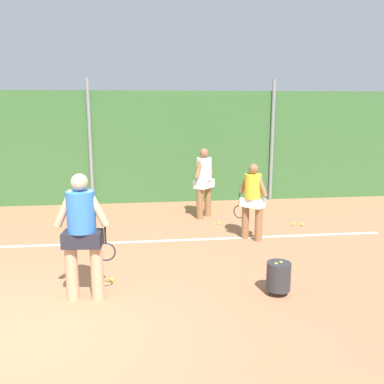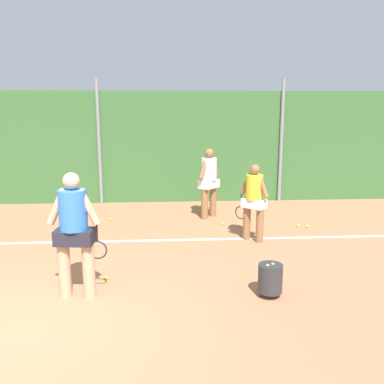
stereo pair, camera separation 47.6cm
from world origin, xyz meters
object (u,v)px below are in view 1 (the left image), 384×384
Objects in this scene: tennis_ball_0 at (302,224)px; tennis_ball_6 at (105,221)px; ball_hopper at (278,276)px; tennis_ball_3 at (293,224)px; player_foreground_near at (82,231)px; player_midcourt at (252,198)px; player_backcourt_far at (204,179)px; tennis_ball_2 at (112,280)px; tennis_ball_1 at (219,223)px.

tennis_ball_6 is (-4.63, 0.91, 0.00)m from tennis_ball_0.
ball_hopper is 7.78× the size of tennis_ball_3.
ball_hopper is (2.84, -0.19, -0.75)m from player_foreground_near.
player_midcourt is 1.88m from tennis_ball_0.
tennis_ball_0 is 0.21m from tennis_ball_3.
player_midcourt is 0.92× the size of player_backcourt_far.
player_midcourt is 24.36× the size of tennis_ball_2.
tennis_ball_0 is 4.72m from tennis_ball_6.
tennis_ball_1 is (-0.19, 3.77, -0.26)m from ball_hopper.
player_foreground_near reaches higher than tennis_ball_6.
player_backcourt_far is at bearing 95.83° from ball_hopper.
player_foreground_near is 28.17× the size of tennis_ball_2.
player_midcourt is at bearing -150.45° from tennis_ball_0.
tennis_ball_3 is at bearing -10.82° from tennis_ball_6.
player_foreground_near is 5.56m from tennis_ball_3.
ball_hopper is (0.45, -4.46, -0.69)m from player_backcourt_far.
ball_hopper is 2.63m from tennis_ball_2.
player_foreground_near is 28.17× the size of tennis_ball_0.
ball_hopper is 3.81m from tennis_ball_3.
tennis_ball_2 is (-2.31, -3.01, 0.00)m from tennis_ball_1.
player_midcourt is 2.68m from ball_hopper.
tennis_ball_6 is (-4.43, 0.85, 0.00)m from tennis_ball_3.
tennis_ball_1 is 2.76m from tennis_ball_6.
player_backcourt_far is (2.38, 4.27, -0.06)m from player_foreground_near.
tennis_ball_2 is at bearing -127.51° from tennis_ball_1.
player_midcourt is at bearing 33.43° from tennis_ball_2.
tennis_ball_0 is 1.00× the size of tennis_ball_3.
ball_hopper reaches higher than tennis_ball_2.
tennis_ball_0 is at bearing -17.41° from tennis_ball_3.
tennis_ball_3 is (1.25, 0.88, -0.87)m from player_midcourt.
tennis_ball_6 is (-0.06, 4.14, -1.01)m from player_foreground_near.
player_midcourt is at bearing -144.67° from tennis_ball_3.
player_foreground_near is 1.07× the size of player_backcourt_far.
tennis_ball_3 and tennis_ball_6 have the same top height.
player_midcourt reaches higher than tennis_ball_0.
player_foreground_near reaches higher than tennis_ball_0.
player_foreground_near is 28.17× the size of tennis_ball_1.
ball_hopper is 7.78× the size of tennis_ball_6.
tennis_ball_6 is (-2.71, 0.56, 0.00)m from tennis_ball_1.
player_backcourt_far is 2.60m from tennis_ball_0.
ball_hopper is 5.22m from tennis_ball_6.
tennis_ball_1 is (2.64, 3.59, -1.01)m from player_foreground_near.
ball_hopper is at bearing -16.83° from tennis_ball_2.
tennis_ball_2 is (-2.51, 0.76, -0.26)m from ball_hopper.
tennis_ball_0 is at bearing 40.91° from player_foreground_near.
tennis_ball_1 is 1.00× the size of tennis_ball_3.
tennis_ball_0 is (1.45, 0.82, -0.87)m from player_midcourt.
player_backcourt_far is 4.33m from tennis_ball_2.
player_midcourt reaches higher than tennis_ball_3.
tennis_ball_2 is at bearing 14.92° from player_backcourt_far.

